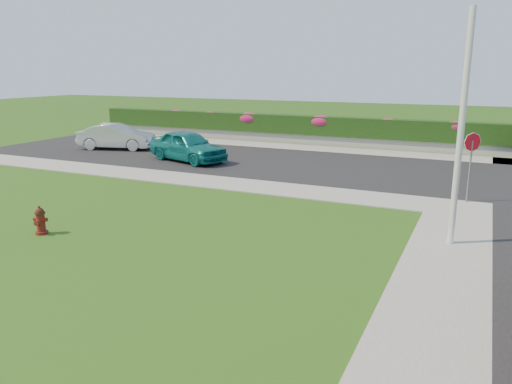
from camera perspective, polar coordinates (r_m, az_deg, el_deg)
The scene contains 18 objects.
ground at distance 11.87m, azimuth -17.35°, elevation -8.68°, with size 120.00×120.00×0.00m, color black.
street_far at distance 25.72m, azimuth -4.84°, elevation 3.96°, with size 26.00×8.00×0.04m, color black.
sidewalk_far at distance 22.20m, azimuth -13.48°, elevation 2.04°, with size 24.00×2.00×0.04m, color gray.
curb_corner at distance 17.58m, azimuth 22.16°, elevation -1.69°, with size 2.00×2.00×0.04m, color gray.
sidewalk_beyond at distance 28.68m, azimuth 7.16°, elevation 4.93°, with size 34.00×2.00×0.04m, color gray.
retaining_wall at distance 30.05m, azimuth 8.06°, elevation 5.85°, with size 34.00×0.40×0.60m, color gray.
hedge at distance 30.04m, azimuth 8.17°, elevation 7.48°, with size 32.00×0.90×1.10m, color black.
fire_hydrant at distance 14.93m, azimuth -23.41°, elevation -3.04°, with size 0.41×0.39×0.79m.
sedan_teal at distance 24.64m, azimuth -7.81°, elevation 5.25°, with size 1.76×4.36×1.49m, color #0E6A69.
sedan_silver at distance 29.20m, azimuth -15.63°, elevation 6.11°, with size 1.48×4.25×1.40m, color #ABAEB3.
utility_pole at distance 13.33m, azimuth 22.38°, elevation 6.40°, with size 0.16×0.16×5.86m, color silver.
stop_sign at distance 18.09m, azimuth 23.42°, elevation 4.30°, with size 0.52×0.42×2.41m.
flower_clump_a at distance 34.45m, azimuth -9.11°, elevation 8.83°, with size 1.02×0.66×0.51m, color #C2216D.
flower_clump_b at distance 33.08m, azimuth -5.31°, elevation 8.74°, with size 1.02×0.65×0.51m, color #C2216D.
flower_clump_c at distance 31.76m, azimuth -0.80°, elevation 8.43°, with size 1.46×0.94×0.73m, color #C2216D.
flower_clump_d at distance 30.04m, azimuth 7.40°, elevation 8.01°, with size 1.45×0.93×0.72m, color #C2216D.
flower_clump_e at distance 29.11m, azimuth 14.80°, elevation 7.63°, with size 1.06×0.68×0.53m, color #C2216D.
flower_clump_f at distance 28.70m, azimuth 21.92°, elevation 6.96°, with size 1.20×0.77×0.60m, color #C2216D.
Camera 1 is at (7.56, -8.01, 4.43)m, focal length 35.00 mm.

